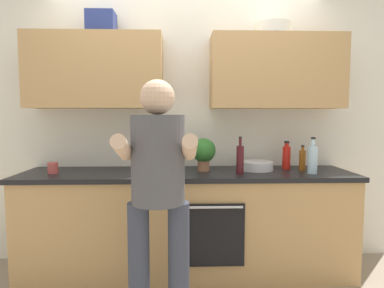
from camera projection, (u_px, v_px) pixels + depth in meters
ground_plane at (187, 272)px, 2.89m from camera, size 12.00×12.00×0.00m
back_wall_unit at (187, 103)px, 3.03m from camera, size 4.00×0.38×2.50m
counter at (187, 222)px, 2.85m from camera, size 2.84×0.67×0.90m
person_standing at (158, 184)px, 2.07m from camera, size 0.49×0.45×1.61m
bottle_wine at (240, 159)px, 2.69m from camera, size 0.06×0.06×0.31m
bottle_soda at (157, 157)px, 3.01m from camera, size 0.05×0.05×0.24m
bottle_hotsauce at (286, 157)px, 2.95m from camera, size 0.07×0.07×0.26m
bottle_water at (313, 159)px, 2.72m from camera, size 0.08×0.08×0.31m
bottle_syrup at (302, 160)px, 2.87m from camera, size 0.06×0.06×0.23m
cup_ceramic at (53, 168)px, 2.73m from camera, size 0.08×0.08×0.09m
mixing_bowl at (256, 166)px, 2.90m from camera, size 0.30×0.30×0.08m
potted_herb at (204, 152)px, 2.85m from camera, size 0.21×0.21×0.29m
grocery_bag_produce at (164, 161)px, 2.72m from camera, size 0.20×0.20×0.21m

